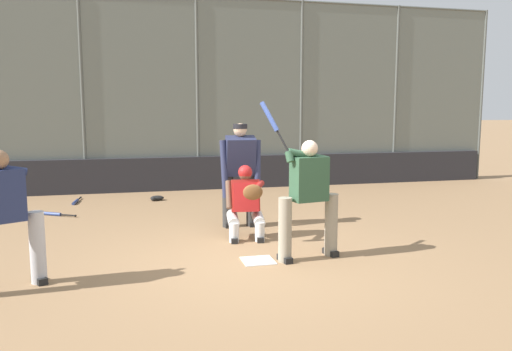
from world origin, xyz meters
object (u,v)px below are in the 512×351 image
(spare_bat_near_backstop, at_px, (76,201))
(spare_bat_by_padding, at_px, (53,214))
(batter_at_plate, at_px, (308,195))
(umpire_home, at_px, (240,172))
(batter_on_deck, at_px, (1,215))
(catcher_behind_plate, at_px, (246,201))
(fielding_glove_on_dirt, at_px, (157,198))

(spare_bat_near_backstop, bearing_deg, spare_bat_by_padding, -6.31)
(batter_at_plate, bearing_deg, umpire_home, -86.74)
(batter_at_plate, bearing_deg, batter_on_deck, -5.62)
(batter_at_plate, relative_size, catcher_behind_plate, 1.83)
(batter_on_deck, height_order, fielding_glove_on_dirt, batter_on_deck)
(umpire_home, distance_m, spare_bat_near_backstop, 4.49)
(spare_bat_near_backstop, distance_m, spare_bat_by_padding, 1.36)
(batter_at_plate, relative_size, umpire_home, 1.19)
(umpire_home, relative_size, batter_on_deck, 0.83)
(batter_on_deck, bearing_deg, spare_bat_by_padding, -116.86)
(spare_bat_near_backstop, xyz_separation_m, fielding_glove_on_dirt, (-1.76, 0.13, 0.02))
(batter_on_deck, distance_m, spare_bat_near_backstop, 5.60)
(batter_at_plate, distance_m, catcher_behind_plate, 1.40)
(batter_on_deck, distance_m, fielding_glove_on_dirt, 5.80)
(fielding_glove_on_dirt, bearing_deg, spare_bat_by_padding, 30.39)
(batter_at_plate, height_order, umpire_home, batter_at_plate)
(spare_bat_near_backstop, distance_m, fielding_glove_on_dirt, 1.77)
(umpire_home, xyz_separation_m, fielding_glove_on_dirt, (1.33, -2.98, -0.93))
(catcher_behind_plate, bearing_deg, umpire_home, -89.34)
(spare_bat_near_backstop, bearing_deg, batter_on_deck, 3.81)
(batter_on_deck, bearing_deg, catcher_behind_plate, 178.06)
(spare_bat_near_backstop, xyz_separation_m, spare_bat_by_padding, (0.28, 1.33, 0.00))
(batter_on_deck, bearing_deg, umpire_home, -171.78)
(batter_at_plate, height_order, batter_on_deck, batter_on_deck)
(catcher_behind_plate, bearing_deg, fielding_glove_on_dirt, -65.44)
(fielding_glove_on_dirt, bearing_deg, batter_on_deck, 70.27)
(catcher_behind_plate, bearing_deg, spare_bat_near_backstop, -46.26)
(catcher_behind_plate, xyz_separation_m, spare_bat_by_padding, (3.29, -2.63, -0.58))
(catcher_behind_plate, xyz_separation_m, umpire_home, (-0.09, -0.84, 0.37))
(batter_at_plate, bearing_deg, spare_bat_by_padding, -55.58)
(batter_at_plate, height_order, fielding_glove_on_dirt, batter_at_plate)
(catcher_behind_plate, relative_size, batter_on_deck, 0.54)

